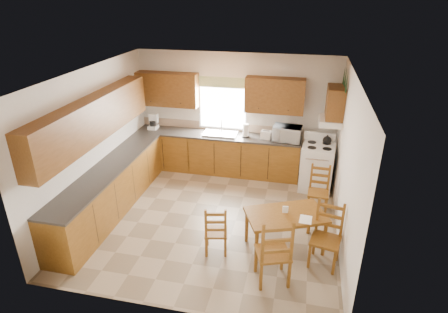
% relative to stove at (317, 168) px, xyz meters
% --- Properties ---
extents(floor, '(4.50, 4.50, 0.00)m').
position_rel_stove_xyz_m(floor, '(-1.87, -1.60, -0.48)').
color(floor, gray).
rests_on(floor, ground).
extents(ceiling, '(4.50, 4.50, 0.00)m').
position_rel_stove_xyz_m(ceiling, '(-1.87, -1.60, 2.22)').
color(ceiling, brown).
rests_on(ceiling, floor).
extents(wall_left, '(4.50, 4.50, 0.00)m').
position_rel_stove_xyz_m(wall_left, '(-4.12, -1.60, 0.87)').
color(wall_left, silver).
rests_on(wall_left, floor).
extents(wall_right, '(4.50, 4.50, 0.00)m').
position_rel_stove_xyz_m(wall_right, '(0.38, -1.60, 0.87)').
color(wall_right, silver).
rests_on(wall_right, floor).
extents(wall_back, '(4.50, 4.50, 0.00)m').
position_rel_stove_xyz_m(wall_back, '(-1.87, 0.65, 0.87)').
color(wall_back, silver).
rests_on(wall_back, floor).
extents(wall_front, '(4.50, 4.50, 0.00)m').
position_rel_stove_xyz_m(wall_front, '(-1.87, -3.85, 0.87)').
color(wall_front, silver).
rests_on(wall_front, floor).
extents(lower_cab_back, '(3.75, 0.60, 0.88)m').
position_rel_stove_xyz_m(lower_cab_back, '(-2.25, 0.35, -0.04)').
color(lower_cab_back, brown).
rests_on(lower_cab_back, floor).
extents(lower_cab_left, '(0.60, 3.60, 0.88)m').
position_rel_stove_xyz_m(lower_cab_left, '(-3.82, -1.75, -0.04)').
color(lower_cab_left, brown).
rests_on(lower_cab_left, floor).
extents(counter_back, '(3.75, 0.63, 0.04)m').
position_rel_stove_xyz_m(counter_back, '(-2.25, 0.35, 0.42)').
color(counter_back, '#35312E').
rests_on(counter_back, lower_cab_back).
extents(counter_left, '(0.63, 3.60, 0.04)m').
position_rel_stove_xyz_m(counter_left, '(-3.82, -1.75, 0.42)').
color(counter_left, '#35312E').
rests_on(counter_left, lower_cab_left).
extents(backsplash, '(3.75, 0.01, 0.18)m').
position_rel_stove_xyz_m(backsplash, '(-2.25, 0.64, 0.53)').
color(backsplash, gray).
rests_on(backsplash, counter_back).
extents(upper_cab_back_left, '(1.41, 0.33, 0.75)m').
position_rel_stove_xyz_m(upper_cab_back_left, '(-3.42, 0.49, 1.37)').
color(upper_cab_back_left, brown).
rests_on(upper_cab_back_left, wall_back).
extents(upper_cab_back_right, '(1.25, 0.33, 0.75)m').
position_rel_stove_xyz_m(upper_cab_back_right, '(-1.01, 0.49, 1.37)').
color(upper_cab_back_right, brown).
rests_on(upper_cab_back_right, wall_back).
extents(upper_cab_left, '(0.33, 3.60, 0.75)m').
position_rel_stove_xyz_m(upper_cab_left, '(-3.96, -1.75, 1.37)').
color(upper_cab_left, brown).
rests_on(upper_cab_left, wall_left).
extents(upper_cab_stove, '(0.33, 0.62, 0.62)m').
position_rel_stove_xyz_m(upper_cab_stove, '(0.21, 0.05, 1.42)').
color(upper_cab_stove, brown).
rests_on(upper_cab_stove, wall_right).
extents(range_hood, '(0.44, 0.62, 0.12)m').
position_rel_stove_xyz_m(range_hood, '(0.16, 0.05, 1.04)').
color(range_hood, white).
rests_on(range_hood, wall_right).
extents(window_frame, '(1.13, 0.02, 1.18)m').
position_rel_stove_xyz_m(window_frame, '(-2.17, 0.62, 1.07)').
color(window_frame, white).
rests_on(window_frame, wall_back).
extents(window_pane, '(1.05, 0.01, 1.10)m').
position_rel_stove_xyz_m(window_pane, '(-2.17, 0.62, 1.07)').
color(window_pane, white).
rests_on(window_pane, wall_back).
extents(window_valance, '(1.19, 0.01, 0.24)m').
position_rel_stove_xyz_m(window_valance, '(-2.17, 0.59, 1.57)').
color(window_valance, '#4D7737').
rests_on(window_valance, wall_back).
extents(sink_basin, '(0.75, 0.45, 0.04)m').
position_rel_stove_xyz_m(sink_basin, '(-2.17, 0.35, 0.46)').
color(sink_basin, silver).
rests_on(sink_basin, counter_back).
extents(pine_decal_a, '(0.22, 0.22, 0.36)m').
position_rel_stove_xyz_m(pine_decal_a, '(0.34, -0.27, 1.90)').
color(pine_decal_a, '#183B1F').
rests_on(pine_decal_a, wall_right).
extents(pine_decal_b, '(0.22, 0.22, 0.36)m').
position_rel_stove_xyz_m(pine_decal_b, '(0.34, 0.05, 1.94)').
color(pine_decal_b, '#183B1F').
rests_on(pine_decal_b, wall_right).
extents(pine_decal_c, '(0.22, 0.22, 0.36)m').
position_rel_stove_xyz_m(pine_decal_c, '(0.34, 0.37, 1.90)').
color(pine_decal_c, '#183B1F').
rests_on(pine_decal_c, wall_right).
extents(stove, '(0.72, 0.73, 0.97)m').
position_rel_stove_xyz_m(stove, '(0.00, 0.00, 0.00)').
color(stove, white).
rests_on(stove, floor).
extents(coffeemaker, '(0.21, 0.25, 0.34)m').
position_rel_stove_xyz_m(coffeemaker, '(-3.79, 0.39, 0.60)').
color(coffeemaker, white).
rests_on(coffeemaker, counter_back).
extents(paper_towel, '(0.17, 0.17, 0.30)m').
position_rel_stove_xyz_m(paper_towel, '(-1.59, 0.33, 0.58)').
color(paper_towel, white).
rests_on(paper_towel, counter_back).
extents(toaster, '(0.24, 0.17, 0.18)m').
position_rel_stove_xyz_m(toaster, '(-1.14, 0.32, 0.53)').
color(toaster, white).
rests_on(toaster, counter_back).
extents(microwave, '(0.58, 0.44, 0.33)m').
position_rel_stove_xyz_m(microwave, '(-0.68, 0.30, 0.60)').
color(microwave, white).
rests_on(microwave, counter_back).
extents(dining_table, '(1.42, 1.15, 0.67)m').
position_rel_stove_xyz_m(dining_table, '(-0.51, -2.20, -0.15)').
color(dining_table, brown).
rests_on(dining_table, floor).
extents(chair_near_left, '(0.43, 0.41, 0.86)m').
position_rel_stove_xyz_m(chair_near_left, '(-1.59, -2.51, -0.05)').
color(chair_near_left, brown).
rests_on(chair_near_left, floor).
extents(chair_near_right, '(0.59, 0.57, 1.11)m').
position_rel_stove_xyz_m(chair_near_right, '(-0.63, -2.98, 0.07)').
color(chair_near_right, brown).
rests_on(chair_near_right, floor).
extents(chair_far_left, '(0.40, 0.38, 0.92)m').
position_rel_stove_xyz_m(chair_far_left, '(0.03, -0.93, -0.03)').
color(chair_far_left, brown).
rests_on(chair_far_left, floor).
extents(chair_far_right, '(0.51, 0.49, 1.03)m').
position_rel_stove_xyz_m(chair_far_right, '(0.12, -2.46, 0.03)').
color(chair_far_right, brown).
rests_on(chair_far_right, floor).
extents(table_paper, '(0.20, 0.26, 0.00)m').
position_rel_stove_xyz_m(table_paper, '(-0.20, -2.30, 0.18)').
color(table_paper, white).
rests_on(table_paper, dining_table).
extents(table_card, '(0.09, 0.03, 0.12)m').
position_rel_stove_xyz_m(table_card, '(-0.53, -2.17, 0.24)').
color(table_card, white).
rests_on(table_card, dining_table).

